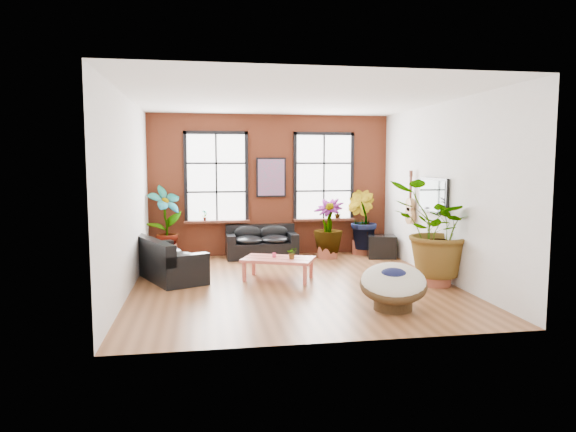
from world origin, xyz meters
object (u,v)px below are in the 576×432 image
sofa_back (261,243)px  coffee_table (278,260)px  sofa_left (166,260)px  papasan_chair (393,284)px

sofa_back → coffee_table: sofa_back is taller
sofa_left → coffee_table: sofa_left is taller
sofa_back → papasan_chair: 5.06m
sofa_back → sofa_left: sofa_left is taller
sofa_left → papasan_chair: sofa_left is taller
sofa_left → papasan_chair: size_ratio=1.66×
sofa_back → sofa_left: 2.91m
coffee_table → sofa_left: bearing=-170.0°
sofa_back → papasan_chair: size_ratio=1.28×
sofa_left → papasan_chair: (3.70, -2.86, 0.04)m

